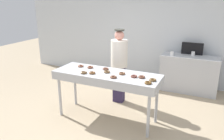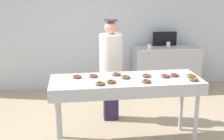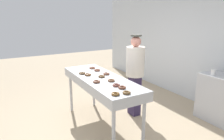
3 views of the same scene
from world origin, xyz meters
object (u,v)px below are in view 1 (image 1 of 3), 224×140
object	(u,v)px
chocolate_donut_6	(142,77)
chocolate_donut_9	(134,76)
chocolate_donut_11	(113,77)
paper_cup_0	(193,54)
chocolate_donut_1	(106,69)
chocolate_donut_8	(92,73)
chocolate_donut_0	(84,73)
prep_counter	(189,74)
chocolate_donut_5	(148,83)
chocolate_donut_2	(107,72)
worker_baker	(119,61)
paper_cup_1	(172,54)
chocolate_donut_4	(81,66)
chocolate_donut_10	(153,80)
fryer_conveyor	(107,77)
menu_display	(192,49)
chocolate_donut_7	(122,73)
chocolate_donut_3	(90,67)

from	to	relation	value
chocolate_donut_6	chocolate_donut_9	bearing A→B (deg)	-170.44
chocolate_donut_11	paper_cup_0	distance (m)	2.65
chocolate_donut_1	chocolate_donut_8	distance (m)	0.35
chocolate_donut_1	chocolate_donut_0	bearing A→B (deg)	-125.03
prep_counter	chocolate_donut_1	bearing A→B (deg)	-125.29
chocolate_donut_11	paper_cup_0	size ratio (longest dim) A/B	1.16
chocolate_donut_9	chocolate_donut_5	bearing A→B (deg)	-32.37
chocolate_donut_2	prep_counter	size ratio (longest dim) A/B	0.09
chocolate_donut_6	worker_baker	xyz separation A→B (m)	(-0.79, 0.82, -0.01)
chocolate_donut_1	worker_baker	bearing A→B (deg)	89.35
paper_cup_1	chocolate_donut_5	bearing A→B (deg)	-89.39
chocolate_donut_4	chocolate_donut_5	size ratio (longest dim) A/B	1.00
chocolate_donut_0	chocolate_donut_8	distance (m)	0.16
chocolate_donut_5	chocolate_donut_1	bearing A→B (deg)	158.69
chocolate_donut_2	chocolate_donut_10	distance (m)	0.92
fryer_conveyor	chocolate_donut_2	bearing A→B (deg)	100.68
chocolate_donut_6	worker_baker	world-z (taller)	worker_baker
fryer_conveyor	chocolate_donut_8	size ratio (longest dim) A/B	17.00
chocolate_donut_4	menu_display	size ratio (longest dim) A/B	0.23
chocolate_donut_2	chocolate_donut_9	bearing A→B (deg)	-2.23
worker_baker	chocolate_donut_5	bearing A→B (deg)	136.84
chocolate_donut_9	worker_baker	bearing A→B (deg)	127.72
chocolate_donut_7	chocolate_donut_10	bearing A→B (deg)	-8.67
chocolate_donut_0	chocolate_donut_7	bearing A→B (deg)	21.15
menu_display	paper_cup_1	bearing A→B (deg)	-141.51
chocolate_donut_0	chocolate_donut_7	size ratio (longest dim) A/B	1.00
menu_display	chocolate_donut_4	bearing A→B (deg)	-131.31
chocolate_donut_5	chocolate_donut_10	bearing A→B (deg)	78.08
chocolate_donut_1	prep_counter	distance (m)	2.47
chocolate_donut_9	paper_cup_0	world-z (taller)	paper_cup_0
chocolate_donut_5	chocolate_donut_2	bearing A→B (deg)	165.55
chocolate_donut_10	chocolate_donut_7	bearing A→B (deg)	171.33
chocolate_donut_0	chocolate_donut_9	bearing A→B (deg)	12.55
chocolate_donut_2	chocolate_donut_7	xyz separation A→B (m)	(0.30, 0.03, 0.00)
chocolate_donut_4	chocolate_donut_11	bearing A→B (deg)	-20.11
fryer_conveyor	worker_baker	bearing A→B (deg)	96.65
chocolate_donut_6	menu_display	size ratio (longest dim) A/B	0.23
prep_counter	paper_cup_0	world-z (taller)	paper_cup_0
chocolate_donut_3	chocolate_donut_8	bearing A→B (deg)	-54.06
fryer_conveyor	chocolate_donut_2	size ratio (longest dim) A/B	17.00
chocolate_donut_7	chocolate_donut_3	bearing A→B (deg)	173.02
chocolate_donut_8	menu_display	size ratio (longest dim) A/B	0.23
prep_counter	paper_cup_1	distance (m)	0.70
paper_cup_0	paper_cup_1	xyz separation A→B (m)	(-0.48, -0.22, 0.00)
chocolate_donut_11	chocolate_donut_7	bearing A→B (deg)	75.47
chocolate_donut_1	chocolate_donut_11	bearing A→B (deg)	-47.54
chocolate_donut_3	chocolate_donut_6	world-z (taller)	same
chocolate_donut_0	chocolate_donut_10	xyz separation A→B (m)	(1.29, 0.17, 0.00)
worker_baker	chocolate_donut_8	bearing A→B (deg)	86.65
chocolate_donut_8	chocolate_donut_0	bearing A→B (deg)	-159.92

